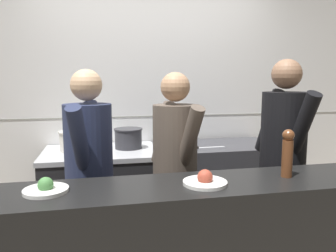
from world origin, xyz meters
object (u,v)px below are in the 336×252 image
object	(u,v)px
chef_head_cook	(89,173)
chefs_knife	(202,148)
chef_line	(282,157)
plated_dish_main	(46,188)
stock_pot	(77,140)
plated_dish_appetiser	(205,181)
pepper_mill	(288,152)
oven_range	(102,198)
chef_sous	(175,169)
sauce_pot	(128,138)

from	to	relation	value
chef_head_cook	chefs_knife	bearing A→B (deg)	42.69
chef_head_cook	chef_line	size ratio (longest dim) A/B	0.95
chef_head_cook	chef_line	bearing A→B (deg)	11.92
plated_dish_main	chef_head_cook	size ratio (longest dim) A/B	0.14
stock_pot	plated_dish_appetiser	distance (m)	1.57
pepper_mill	stock_pot	bearing A→B (deg)	132.62
plated_dish_appetiser	pepper_mill	bearing A→B (deg)	3.73
chef_head_cook	chef_line	xyz separation A→B (m)	(1.45, -0.04, 0.05)
oven_range	plated_dish_main	distance (m)	1.43
plated_dish_main	chef_sous	world-z (taller)	chef_sous
stock_pot	chef_head_cook	world-z (taller)	chef_head_cook
oven_range	chef_line	size ratio (longest dim) A/B	0.61
plated_dish_main	chef_sous	size ratio (longest dim) A/B	0.14
sauce_pot	stock_pot	bearing A→B (deg)	-179.70
chefs_knife	plated_dish_appetiser	size ratio (longest dim) A/B	1.55
pepper_mill	chef_head_cook	xyz separation A→B (m)	(-1.13, 0.61, -0.23)
sauce_pot	chef_head_cook	xyz separation A→B (m)	(-0.34, -0.75, -0.10)
oven_range	sauce_pot	xyz separation A→B (m)	(0.25, 0.05, 0.54)
oven_range	sauce_pot	size ratio (longest dim) A/B	3.88
plated_dish_appetiser	pepper_mill	size ratio (longest dim) A/B	0.86
oven_range	chef_sous	size ratio (longest dim) A/B	0.65
oven_range	chef_head_cook	distance (m)	0.83
chefs_knife	plated_dish_appetiser	world-z (taller)	plated_dish_appetiser
oven_range	chef_sous	world-z (taller)	chef_sous
oven_range	stock_pot	distance (m)	0.58
plated_dish_main	chef_line	distance (m)	1.74
stock_pot	chefs_knife	xyz separation A→B (m)	(1.12, -0.18, -0.08)
sauce_pot	chef_head_cook	world-z (taller)	chef_head_cook
chefs_knife	plated_dish_main	xyz separation A→B (m)	(-1.19, -1.16, 0.08)
plated_dish_appetiser	oven_range	bearing A→B (deg)	111.95
chefs_knife	chef_sous	bearing A→B (deg)	-124.71
chef_head_cook	chef_sous	bearing A→B (deg)	13.27
sauce_pot	chefs_knife	distance (m)	0.69
chef_head_cook	plated_dish_appetiser	bearing A→B (deg)	-32.58
sauce_pot	chef_head_cook	size ratio (longest dim) A/B	0.17
chef_sous	chef_line	distance (m)	0.84
stock_pot	pepper_mill	bearing A→B (deg)	-47.38
pepper_mill	chef_line	xyz separation A→B (m)	(0.32, 0.57, -0.18)
chef_sous	chef_line	xyz separation A→B (m)	(0.84, -0.03, 0.05)
plated_dish_main	chef_sous	xyz separation A→B (m)	(0.80, 0.59, -0.11)
plated_dish_appetiser	plated_dish_main	bearing A→B (deg)	176.67
chef_sous	pepper_mill	bearing A→B (deg)	-65.39
plated_dish_main	sauce_pot	bearing A→B (deg)	68.45
oven_range	pepper_mill	xyz separation A→B (m)	(1.04, -1.30, 0.67)
plated_dish_main	chefs_knife	bearing A→B (deg)	44.17
sauce_pot	pepper_mill	distance (m)	1.57
sauce_pot	pepper_mill	world-z (taller)	pepper_mill
pepper_mill	chef_sous	xyz separation A→B (m)	(-0.52, 0.61, -0.24)
chef_head_cook	chef_sous	xyz separation A→B (m)	(0.61, -0.00, -0.01)
plated_dish_main	chef_line	world-z (taller)	chef_line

